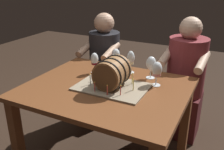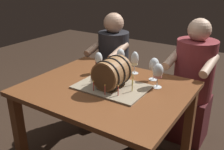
% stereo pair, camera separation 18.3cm
% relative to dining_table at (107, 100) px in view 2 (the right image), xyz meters
% --- Properties ---
extents(dining_table, '(1.18, 0.97, 0.74)m').
position_rel_dining_table_xyz_m(dining_table, '(0.00, 0.00, 0.00)').
color(dining_table, brown).
rests_on(dining_table, ground).
extents(barrel_cake, '(0.52, 0.36, 0.23)m').
position_rel_dining_table_xyz_m(barrel_cake, '(0.05, 0.01, 0.21)').
color(barrel_cake, gray).
rests_on(barrel_cake, dining_table).
extents(wine_glass_amber, '(0.07, 0.07, 0.18)m').
position_rel_dining_table_xyz_m(wine_glass_amber, '(-0.10, 0.37, 0.24)').
color(wine_glass_amber, white).
rests_on(wine_glass_amber, dining_table).
extents(wine_glass_empty, '(0.08, 0.08, 0.18)m').
position_rel_dining_table_xyz_m(wine_glass_empty, '(0.24, 0.31, 0.23)').
color(wine_glass_empty, white).
rests_on(wine_glass_empty, dining_table).
extents(wine_glass_white, '(0.07, 0.07, 0.19)m').
position_rel_dining_table_xyz_m(wine_glass_white, '(0.05, 0.35, 0.23)').
color(wine_glass_white, white).
rests_on(wine_glass_white, dining_table).
extents(wine_glass_red, '(0.07, 0.07, 0.18)m').
position_rel_dining_table_xyz_m(wine_glass_red, '(-0.22, 0.21, 0.23)').
color(wine_glass_red, white).
rests_on(wine_glass_red, dining_table).
extents(wine_glass_rose, '(0.08, 0.08, 0.19)m').
position_rel_dining_table_xyz_m(wine_glass_rose, '(0.32, 0.19, 0.23)').
color(wine_glass_rose, white).
rests_on(wine_glass_rose, dining_table).
extents(person_seated_left, '(0.36, 0.45, 1.15)m').
position_rel_dining_table_xyz_m(person_seated_left, '(-0.43, 0.77, -0.10)').
color(person_seated_left, black).
rests_on(person_seated_left, ground).
extents(person_seated_right, '(0.40, 0.48, 1.18)m').
position_rel_dining_table_xyz_m(person_seated_right, '(0.43, 0.77, -0.08)').
color(person_seated_right, '#4C1B1E').
rests_on(person_seated_right, ground).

